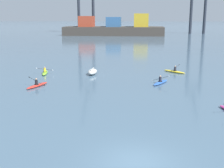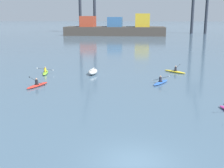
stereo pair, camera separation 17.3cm
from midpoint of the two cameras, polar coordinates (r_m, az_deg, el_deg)
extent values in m
plane|color=#425B70|center=(16.03, 4.83, -14.84)|extent=(800.00, 800.00, 0.00)
cube|color=#38332D|center=(116.65, 0.62, 10.26)|extent=(38.68, 10.81, 3.32)
cube|color=#993823|center=(117.94, -4.64, 12.05)|extent=(5.42, 7.57, 4.07)
cube|color=#2D5684|center=(116.53, 0.63, 11.99)|extent=(5.42, 7.57, 3.71)
cube|color=#B29323|center=(116.07, 5.99, 12.23)|extent=(5.42, 7.57, 5.01)
cylinder|color=#232833|center=(131.39, -6.20, 15.50)|extent=(1.20, 1.20, 26.23)
cylinder|color=#232833|center=(130.27, -3.38, 15.58)|extent=(1.20, 1.20, 26.23)
cylinder|color=#232833|center=(132.13, 15.55, 15.25)|extent=(1.20, 1.20, 26.89)
cylinder|color=#232833|center=(133.18, 18.06, 15.07)|extent=(1.20, 1.20, 26.89)
ellipsoid|color=beige|center=(38.56, -3.63, 2.41)|extent=(1.18, 2.63, 0.70)
cube|color=beige|center=(38.49, -3.63, 2.96)|extent=(0.12, 1.95, 0.06)
ellipsoid|color=#2856B2|center=(33.67, 9.59, 0.29)|extent=(2.17, 3.27, 0.26)
torus|color=black|center=(33.55, 9.52, 0.49)|extent=(0.67, 0.67, 0.05)
cylinder|color=#23232D|center=(33.50, 9.54, 0.89)|extent=(0.30, 0.30, 0.50)
sphere|color=tan|center=(33.43, 9.56, 1.48)|extent=(0.19, 0.19, 0.19)
cylinder|color=black|center=(33.52, 9.58, 1.07)|extent=(1.75, 0.99, 0.75)
ellipsoid|color=silver|center=(34.01, 8.06, 0.68)|extent=(0.20, 0.13, 0.17)
ellipsoid|color=silver|center=(33.06, 11.15, 1.47)|extent=(0.20, 0.13, 0.17)
ellipsoid|color=yellow|center=(40.64, 12.24, 2.37)|extent=(2.94, 2.70, 0.26)
torus|color=black|center=(40.56, 12.37, 2.55)|extent=(0.69, 0.69, 0.05)
cylinder|color=#23232D|center=(40.52, 12.38, 2.88)|extent=(0.30, 0.30, 0.50)
sphere|color=tan|center=(40.46, 12.41, 3.37)|extent=(0.19, 0.19, 0.19)
cylinder|color=black|center=(40.53, 12.33, 3.03)|extent=(1.34, 1.50, 0.77)
ellipsoid|color=black|center=(39.80, 11.49, 2.35)|extent=(0.17, 0.18, 0.17)
ellipsoid|color=black|center=(41.27, 13.14, 3.68)|extent=(0.17, 0.18, 0.17)
ellipsoid|color=#7ABC2D|center=(39.95, -12.70, 2.17)|extent=(1.29, 3.45, 0.26)
torus|color=black|center=(39.83, -12.72, 2.34)|extent=(0.58, 0.58, 0.05)
cylinder|color=gold|center=(39.78, -12.74, 2.68)|extent=(0.30, 0.30, 0.50)
sphere|color=tan|center=(39.72, -12.77, 3.17)|extent=(0.19, 0.19, 0.19)
cylinder|color=black|center=(39.82, -12.74, 2.83)|extent=(2.04, 0.46, 0.34)
ellipsoid|color=silver|center=(39.92, -14.23, 3.00)|extent=(0.20, 0.08, 0.14)
ellipsoid|color=silver|center=(39.74, -11.24, 2.66)|extent=(0.20, 0.08, 0.14)
ellipsoid|color=red|center=(32.84, -14.16, -0.25)|extent=(1.68, 3.41, 0.26)
torus|color=black|center=(32.74, -14.28, -0.05)|extent=(0.62, 0.62, 0.05)
cylinder|color=black|center=(32.69, -14.31, 0.36)|extent=(0.30, 0.30, 0.50)
sphere|color=tan|center=(32.61, -14.34, 0.96)|extent=(0.19, 0.19, 0.19)
cylinder|color=black|center=(32.70, -14.26, 0.54)|extent=(1.88, 0.68, 0.76)
ellipsoid|color=black|center=(33.25, -15.62, 1.31)|extent=(0.21, 0.11, 0.17)
ellipsoid|color=black|center=(32.18, -12.86, -0.25)|extent=(0.21, 0.11, 0.17)
ellipsoid|color=black|center=(24.25, 21.14, -3.71)|extent=(0.20, 0.12, 0.15)
camera|label=1|loc=(0.09, -89.84, 0.04)|focal=47.05mm
camera|label=2|loc=(0.09, 90.16, -0.04)|focal=47.05mm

